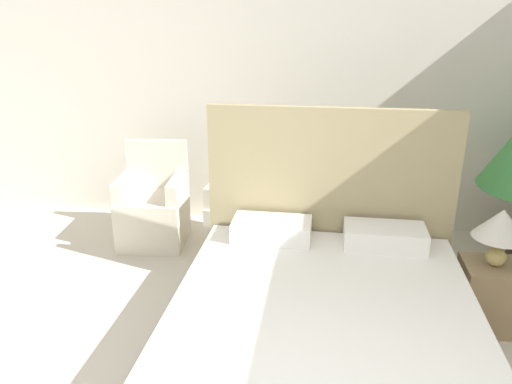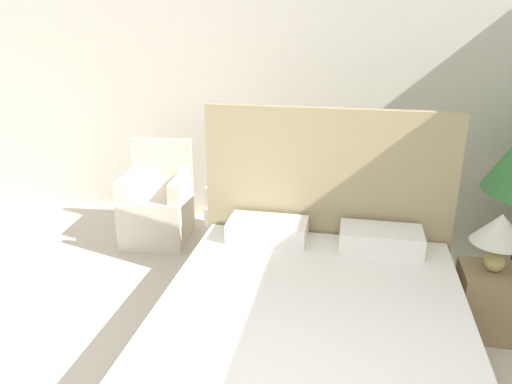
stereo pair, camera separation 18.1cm
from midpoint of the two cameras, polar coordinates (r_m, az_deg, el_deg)
The scene contains 6 objects.
wall_back at distance 4.84m, azimuth 7.37°, elevation 12.69°, with size 10.00×0.06×2.90m.
bed at distance 2.98m, azimuth 8.15°, elevation -15.92°, with size 1.75×2.09×1.44m.
armchair_near_window_left at distance 4.74m, azimuth -10.14°, elevation -2.00°, with size 0.63×0.64×0.92m.
armchair_near_window_right at distance 4.51m, azimuth 0.10°, elevation -2.83°, with size 0.62×0.63×0.92m.
nightstand at distance 3.78m, azimuth 26.43°, elevation -11.15°, with size 0.41×0.37×0.46m.
table_lamp at distance 3.55m, azimuth 27.45°, elevation -4.03°, with size 0.35×0.35×0.40m.
Camera 2 is at (0.43, -1.13, 2.05)m, focal length 35.00 mm.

